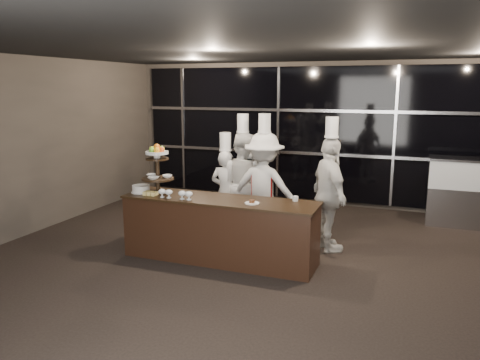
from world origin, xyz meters
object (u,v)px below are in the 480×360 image
at_px(display_case, 467,189).
at_px(chef_a, 226,191).
at_px(chef_b, 243,183).
at_px(chef_d, 329,194).
at_px(chef_c, 264,187).
at_px(display_stand, 157,166).
at_px(layer_cake, 141,189).
at_px(buffet_counter, 220,229).

xyz_separation_m(display_case, chef_a, (-3.86, -1.99, 0.08)).
height_order(chef_b, chef_d, chef_d).
bearing_deg(chef_a, chef_c, -9.36).
xyz_separation_m(display_stand, chef_a, (0.61, 1.17, -0.58)).
xyz_separation_m(display_case, chef_b, (-3.60, -1.86, 0.20)).
height_order(display_case, chef_a, chef_a).
bearing_deg(chef_d, layer_cake, -158.84).
distance_m(layer_cake, chef_c, 1.94).
xyz_separation_m(chef_b, chef_c, (0.46, -0.25, 0.01)).
xyz_separation_m(display_stand, display_case, (4.47, 3.16, -0.65)).
xyz_separation_m(buffet_counter, chef_d, (1.39, 0.98, 0.43)).
bearing_deg(chef_b, buffet_counter, -84.27).
distance_m(buffet_counter, layer_cake, 1.37).
xyz_separation_m(layer_cake, chef_a, (0.88, 1.22, -0.21)).
height_order(chef_c, chef_d, chef_c).
height_order(chef_b, chef_c, chef_c).
relative_size(display_stand, chef_d, 0.36).
xyz_separation_m(display_stand, layer_cake, (-0.27, -0.05, -0.37)).
xyz_separation_m(buffet_counter, layer_cake, (-1.27, -0.05, 0.51)).
bearing_deg(display_stand, layer_cake, -169.46).
height_order(display_stand, chef_a, chef_a).
distance_m(display_stand, layer_cake, 0.46).
relative_size(layer_cake, chef_d, 0.15).
xyz_separation_m(chef_a, chef_d, (1.78, -0.19, 0.13)).
height_order(buffet_counter, chef_b, chef_b).
distance_m(buffet_counter, chef_c, 1.18).
bearing_deg(buffet_counter, display_stand, -179.99).
relative_size(layer_cake, chef_a, 0.17).
bearing_deg(buffet_counter, chef_a, 108.59).
bearing_deg(chef_a, display_stand, -117.43).
xyz_separation_m(chef_b, chef_d, (1.52, -0.32, 0.01)).
distance_m(display_stand, chef_a, 1.44).
relative_size(display_stand, chef_a, 0.43).
relative_size(chef_c, chef_d, 1.01).
bearing_deg(chef_d, buffet_counter, -144.85).
xyz_separation_m(buffet_counter, chef_c, (0.33, 1.05, 0.43)).
xyz_separation_m(buffet_counter, chef_b, (-0.13, 1.30, 0.42)).
height_order(buffet_counter, display_stand, display_stand).
height_order(layer_cake, display_case, display_case).
distance_m(buffet_counter, chef_d, 1.75).
height_order(layer_cake, chef_c, chef_c).
bearing_deg(chef_d, chef_a, 173.93).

